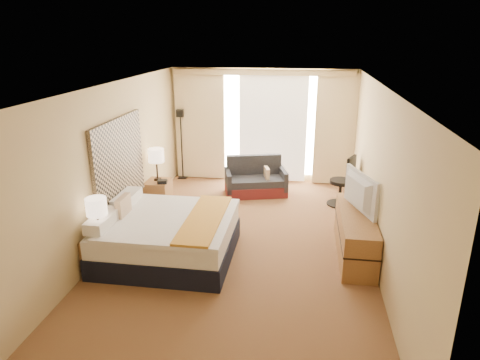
# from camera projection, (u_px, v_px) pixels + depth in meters

# --- Properties ---
(floor) EXTENTS (4.20, 7.00, 0.02)m
(floor) POSITION_uv_depth(u_px,v_px,m) (240.00, 246.00, 7.06)
(floor) COLOR #521B17
(floor) RESTS_ON ground
(ceiling) EXTENTS (4.20, 7.00, 0.02)m
(ceiling) POSITION_uv_depth(u_px,v_px,m) (240.00, 86.00, 6.22)
(ceiling) COLOR white
(ceiling) RESTS_ON wall_back
(wall_back) EXTENTS (4.20, 0.02, 2.60)m
(wall_back) POSITION_uv_depth(u_px,v_px,m) (262.00, 126.00, 9.92)
(wall_back) COLOR tan
(wall_back) RESTS_ON ground
(wall_front) EXTENTS (4.20, 0.02, 2.60)m
(wall_front) POSITION_uv_depth(u_px,v_px,m) (173.00, 305.00, 3.37)
(wall_front) COLOR tan
(wall_front) RESTS_ON ground
(wall_left) EXTENTS (0.02, 7.00, 2.60)m
(wall_left) POSITION_uv_depth(u_px,v_px,m) (112.00, 165.00, 6.94)
(wall_left) COLOR tan
(wall_left) RESTS_ON ground
(wall_right) EXTENTS (0.02, 7.00, 2.60)m
(wall_right) POSITION_uv_depth(u_px,v_px,m) (379.00, 178.00, 6.35)
(wall_right) COLOR tan
(wall_right) RESTS_ON ground
(headboard) EXTENTS (0.06, 1.85, 1.50)m
(headboard) POSITION_uv_depth(u_px,v_px,m) (120.00, 163.00, 7.13)
(headboard) COLOR black
(headboard) RESTS_ON wall_left
(nightstand_left) EXTENTS (0.45, 0.52, 0.55)m
(nightstand_left) POSITION_uv_depth(u_px,v_px,m) (103.00, 254.00, 6.26)
(nightstand_left) COLOR #9D6A39
(nightstand_left) RESTS_ON floor
(nightstand_right) EXTENTS (0.45, 0.52, 0.55)m
(nightstand_right) POSITION_uv_depth(u_px,v_px,m) (159.00, 194.00, 8.60)
(nightstand_right) COLOR #9D6A39
(nightstand_right) RESTS_ON floor
(media_dresser) EXTENTS (0.50, 1.80, 0.70)m
(media_dresser) POSITION_uv_depth(u_px,v_px,m) (355.00, 234.00, 6.69)
(media_dresser) COLOR #9D6A39
(media_dresser) RESTS_ON floor
(window) EXTENTS (2.30, 0.02, 2.30)m
(window) POSITION_uv_depth(u_px,v_px,m) (273.00, 126.00, 9.85)
(window) COLOR white
(window) RESTS_ON wall_back
(curtains) EXTENTS (4.12, 0.19, 2.56)m
(curtains) POSITION_uv_depth(u_px,v_px,m) (262.00, 122.00, 9.77)
(curtains) COLOR beige
(curtains) RESTS_ON floor
(bed) EXTENTS (1.99, 1.82, 0.96)m
(bed) POSITION_uv_depth(u_px,v_px,m) (168.00, 236.00, 6.63)
(bed) COLOR black
(bed) RESTS_ON floor
(loveseat) EXTENTS (1.43, 1.01, 0.81)m
(loveseat) POSITION_uv_depth(u_px,v_px,m) (256.00, 182.00, 9.31)
(loveseat) COLOR #5C1A1A
(loveseat) RESTS_ON floor
(floor_lamp) EXTENTS (0.21, 0.21, 1.67)m
(floor_lamp) POSITION_uv_depth(u_px,v_px,m) (181.00, 130.00, 10.04)
(floor_lamp) COLOR black
(floor_lamp) RESTS_ON floor
(desk_chair) EXTENTS (0.53, 0.53, 1.05)m
(desk_chair) POSITION_uv_depth(u_px,v_px,m) (343.00, 184.00, 8.60)
(desk_chair) COLOR black
(desk_chair) RESTS_ON floor
(lamp_left) EXTENTS (0.29, 0.29, 0.62)m
(lamp_left) POSITION_uv_depth(u_px,v_px,m) (96.00, 207.00, 5.97)
(lamp_left) COLOR black
(lamp_left) RESTS_ON nightstand_left
(lamp_right) EXTENTS (0.31, 0.31, 0.65)m
(lamp_right) POSITION_uv_depth(u_px,v_px,m) (156.00, 156.00, 8.38)
(lamp_right) COLOR black
(lamp_right) RESTS_ON nightstand_right
(tissue_box) EXTENTS (0.14, 0.14, 0.11)m
(tissue_box) POSITION_uv_depth(u_px,v_px,m) (101.00, 233.00, 6.15)
(tissue_box) COLOR #91C5E0
(tissue_box) RESTS_ON nightstand_left
(telephone) EXTENTS (0.21, 0.18, 0.07)m
(telephone) POSITION_uv_depth(u_px,v_px,m) (162.00, 182.00, 8.35)
(telephone) COLOR black
(telephone) RESTS_ON nightstand_right
(television) EXTENTS (0.47, 1.03, 0.60)m
(television) POSITION_uv_depth(u_px,v_px,m) (354.00, 192.00, 6.63)
(television) COLOR black
(television) RESTS_ON media_dresser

